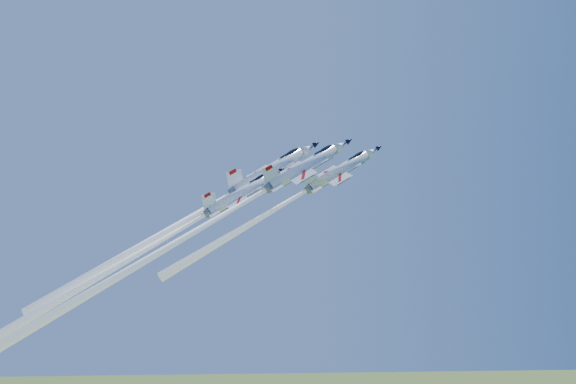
{
  "coord_description": "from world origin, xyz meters",
  "views": [
    {
      "loc": [
        -5.15,
        -108.21,
        102.84
      ],
      "look_at": [
        0.0,
        0.0,
        106.03
      ],
      "focal_mm": 40.0,
      "sensor_mm": 36.0,
      "label": 1
    }
  ],
  "objects_px": {
    "jet_right": "(179,241)",
    "jet_slot": "(137,255)",
    "jet_left": "(185,221)",
    "jet_lead": "(280,206)"
  },
  "relations": [
    {
      "from": "jet_left",
      "to": "jet_right",
      "type": "xyz_separation_m",
      "value": [
        0.06,
        -9.16,
        -3.07
      ]
    },
    {
      "from": "jet_slot",
      "to": "jet_right",
      "type": "bearing_deg",
      "value": 42.51
    },
    {
      "from": "jet_right",
      "to": "jet_slot",
      "type": "xyz_separation_m",
      "value": [
        -7.38,
        4.94,
        -2.44
      ]
    },
    {
      "from": "jet_right",
      "to": "jet_slot",
      "type": "height_order",
      "value": "jet_right"
    },
    {
      "from": "jet_left",
      "to": "jet_slot",
      "type": "bearing_deg",
      "value": -73.76
    },
    {
      "from": "jet_lead",
      "to": "jet_left",
      "type": "relative_size",
      "value": 0.76
    },
    {
      "from": "jet_right",
      "to": "jet_lead",
      "type": "bearing_deg",
      "value": 95.31
    },
    {
      "from": "jet_left",
      "to": "jet_slot",
      "type": "xyz_separation_m",
      "value": [
        -7.32,
        -4.22,
        -5.51
      ]
    },
    {
      "from": "jet_slot",
      "to": "jet_lead",
      "type": "bearing_deg",
      "value": 77.77
    },
    {
      "from": "jet_lead",
      "to": "jet_right",
      "type": "bearing_deg",
      "value": -84.69
    }
  ]
}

